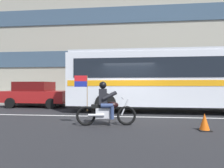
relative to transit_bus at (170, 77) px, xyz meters
name	(u,v)px	position (x,y,z in m)	size (l,w,h in m)	color
ground_plane	(129,115)	(-2.18, -1.19, -1.88)	(60.00, 60.00, 0.00)	black
sidewalk_curb	(129,103)	(-2.18, 3.91, -1.81)	(28.00, 3.80, 0.15)	gray
lane_center_stripe	(128,117)	(-2.18, -1.79, -1.88)	(26.60, 0.14, 0.01)	silver
office_building_facade	(130,40)	(-2.18, 6.19, 3.46)	(28.00, 0.89, 10.67)	gray
transit_bus	(170,77)	(0.00, 0.00, 0.00)	(10.66, 2.73, 3.22)	silver
motorcycle_with_rider	(106,107)	(-2.96, -3.68, -1.22)	(2.18, 0.70, 1.78)	black
parked_sedan_curbside	(37,94)	(-8.20, 1.39, -1.03)	(4.28, 1.98, 1.64)	maroon
fire_hydrant	(206,98)	(2.97, 2.92, -1.36)	(0.22, 0.30, 0.75)	red
traffic_cone	(205,122)	(0.25, -4.11, -1.62)	(0.36, 0.36, 0.55)	#EA590F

